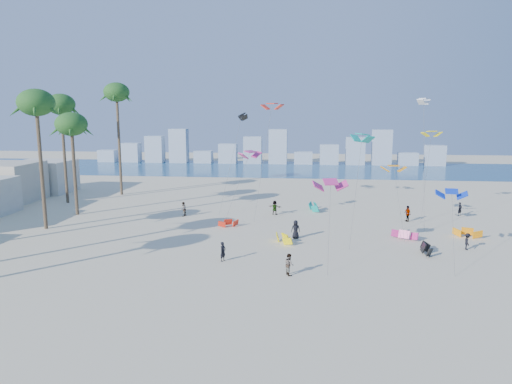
# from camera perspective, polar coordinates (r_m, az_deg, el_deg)

# --- Properties ---
(ground) EXTENTS (220.00, 220.00, 0.00)m
(ground) POSITION_cam_1_polar(r_m,az_deg,el_deg) (33.48, -8.21, -12.31)
(ground) COLOR beige
(ground) RESTS_ON ground
(ocean) EXTENTS (220.00, 220.00, 0.00)m
(ocean) POSITION_cam_1_polar(r_m,az_deg,el_deg) (103.07, 1.63, 2.94)
(ocean) COLOR navy
(ocean) RESTS_ON ground
(kitesurfer_near) EXTENTS (0.65, 0.74, 1.69)m
(kitesurfer_near) POSITION_cam_1_polar(r_m,az_deg,el_deg) (39.54, -4.13, -7.40)
(kitesurfer_near) COLOR black
(kitesurfer_near) RESTS_ON ground
(kitesurfer_mid) EXTENTS (0.94, 1.03, 1.72)m
(kitesurfer_mid) POSITION_cam_1_polar(r_m,az_deg,el_deg) (36.37, 4.14, -8.95)
(kitesurfer_mid) COLOR gray
(kitesurfer_mid) RESTS_ON ground
(kitesurfers_far) EXTENTS (34.56, 15.58, 1.87)m
(kitesurfers_far) POSITION_cam_1_polar(r_m,az_deg,el_deg) (52.46, 8.14, -3.07)
(kitesurfers_far) COLOR black
(kitesurfers_far) RESTS_ON ground
(grounded_kites) EXTENTS (27.97, 20.51, 0.98)m
(grounded_kites) POSITION_cam_1_polar(r_m,az_deg,el_deg) (49.98, 12.50, -4.39)
(grounded_kites) COLOR red
(grounded_kites) RESTS_ON ground
(flying_kites) EXTENTS (27.37, 26.58, 14.44)m
(flying_kites) POSITION_cam_1_polar(r_m,az_deg,el_deg) (50.30, 9.31, 6.77)
(flying_kites) COLOR #D22E85
(flying_kites) RESTS_ON ground
(palm_row) EXTENTS (8.82, 44.80, 16.90)m
(palm_row) POSITION_cam_1_polar(r_m,az_deg,el_deg) (54.79, -26.73, 8.19)
(palm_row) COLOR brown
(palm_row) RESTS_ON ground
(distant_skyline) EXTENTS (85.00, 3.00, 8.40)m
(distant_skyline) POSITION_cam_1_polar(r_m,az_deg,el_deg) (112.76, 1.43, 5.12)
(distant_skyline) COLOR #9EADBF
(distant_skyline) RESTS_ON ground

